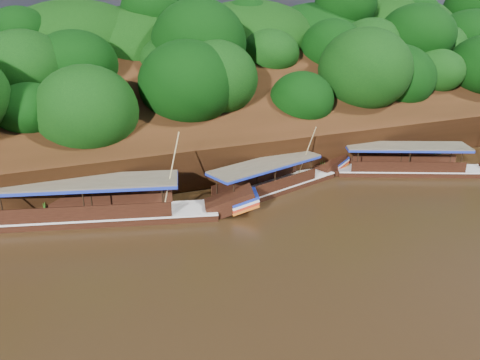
% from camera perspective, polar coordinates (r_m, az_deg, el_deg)
% --- Properties ---
extents(ground, '(160.00, 160.00, 0.00)m').
position_cam_1_polar(ground, '(28.60, 7.93, -7.01)').
color(ground, black).
rests_on(ground, ground).
extents(riverbank, '(120.00, 30.06, 19.40)m').
position_cam_1_polar(riverbank, '(47.59, -6.18, 6.78)').
color(riverbank, black).
rests_on(riverbank, ground).
extents(boat_0, '(14.44, 8.04, 5.94)m').
position_cam_1_polar(boat_0, '(41.54, 21.43, 1.46)').
color(boat_0, black).
rests_on(boat_0, ground).
extents(boat_1, '(13.80, 5.70, 5.12)m').
position_cam_1_polar(boat_1, '(35.57, 4.86, -0.26)').
color(boat_1, black).
rests_on(boat_1, ground).
extents(boat_2, '(17.41, 7.03, 6.16)m').
position_cam_1_polar(boat_2, '(31.50, -14.70, -3.58)').
color(boat_2, black).
rests_on(boat_2, ground).
extents(reeds, '(49.70, 2.51, 1.84)m').
position_cam_1_polar(reeds, '(34.86, -4.28, -0.15)').
color(reeds, '#2C681A').
rests_on(reeds, ground).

